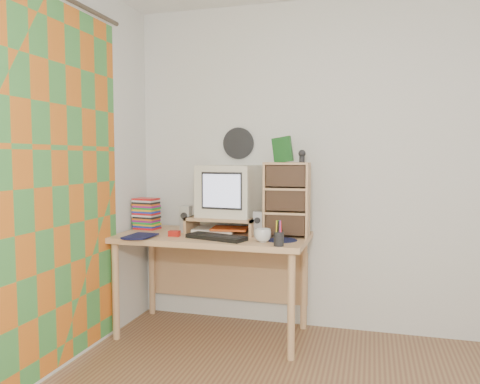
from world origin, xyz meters
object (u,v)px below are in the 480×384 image
Objects in this scene: desk at (215,251)px; mug at (263,235)px; cd_rack at (287,200)px; keyboard at (216,237)px; crt_monitor at (228,191)px; dvd_stack at (147,213)px; diary at (129,234)px.

desk is 12.25× the size of mug.
desk is 0.67m from cd_rack.
keyboard is at bearing -152.78° from cd_rack.
mug reaches higher than keyboard.
desk is 0.30m from keyboard.
crt_monitor is at bearing 48.99° from desk.
dvd_stack is (-0.69, 0.30, 0.12)m from keyboard.
desk is 0.46m from crt_monitor.
crt_monitor is 0.47m from cd_rack.
diary reaches higher than desk.
dvd_stack is at bearing 174.50° from desk.
desk is at bearing 127.44° from keyboard.
crt_monitor is at bearing 109.36° from keyboard.
dvd_stack is at bearing -171.79° from crt_monitor.
desk is at bearing -125.31° from crt_monitor.
mug is at bearing -38.57° from crt_monitor.
diary is at bearing -175.62° from mug.
crt_monitor is (0.08, 0.09, 0.45)m from desk.
crt_monitor is 1.90× the size of diary.
mug is (0.43, -0.25, 0.18)m from desk.
desk is 3.22× the size of keyboard.
dvd_stack reaches higher than diary.
crt_monitor is at bearing 168.78° from cd_rack.
keyboard is 1.67× the size of dvd_stack.
dvd_stack is 0.49× the size of cd_rack.
dvd_stack is 1.07m from mug.
cd_rack reaches higher than crt_monitor.
crt_monitor reaches higher than dvd_stack.
keyboard is (0.02, -0.33, -0.30)m from crt_monitor.
mug is 0.97m from diary.
desk is 0.65m from diary.
dvd_stack is (-0.67, -0.03, -0.18)m from crt_monitor.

